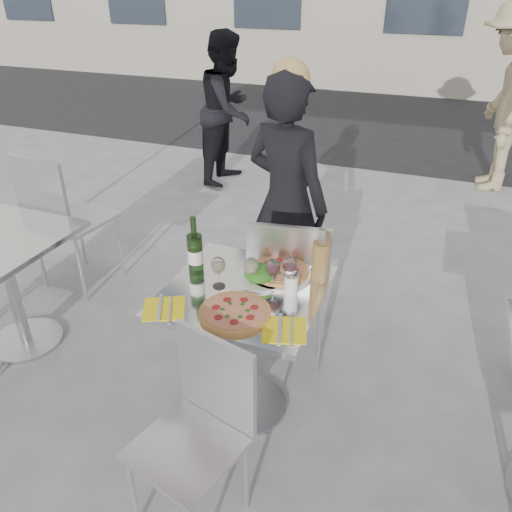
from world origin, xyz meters
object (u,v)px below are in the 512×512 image
(wineglass_red_a, at_px, (273,268))
(napkin_left, at_px, (164,308))
(chair_near, at_px, (201,419))
(carafe, at_px, (320,263))
(side_table_left, at_px, (6,269))
(woman_diner, at_px, (286,202))
(main_table, at_px, (245,326))
(chair_far, at_px, (290,281))
(pedestrian_b, at_px, (505,99))
(wineglass_red_b, at_px, (290,266))
(pedestrian_a, at_px, (228,109))
(wine_bottle, at_px, (195,252))
(wineglass_white_a, at_px, (218,266))
(napkin_right, at_px, (284,329))
(sugar_shaker, at_px, (291,283))
(wineglass_white_b, at_px, (251,267))
(salad_plate, at_px, (260,274))
(pizza_near, at_px, (235,312))
(side_chair_lfar, at_px, (60,213))

(wineglass_red_a, relative_size, napkin_left, 0.65)
(chair_near, xyz_separation_m, carafe, (0.26, 0.74, 0.37))
(side_table_left, relative_size, chair_near, 0.89)
(woman_diner, bearing_deg, main_table, 115.64)
(main_table, xyz_separation_m, chair_far, (0.09, 0.44, 0.02))
(pedestrian_b, bearing_deg, chair_near, -19.08)
(woman_diner, relative_size, wineglass_red_b, 10.10)
(chair_near, distance_m, pedestrian_a, 3.99)
(main_table, distance_m, napkin_left, 0.44)
(side_table_left, distance_m, wine_bottle, 1.26)
(wineglass_white_a, relative_size, wineglass_red_b, 1.00)
(chair_near, xyz_separation_m, napkin_right, (0.22, 0.35, 0.26))
(sugar_shaker, height_order, wineglass_white_b, wineglass_white_b)
(salad_plate, bearing_deg, chair_near, -89.60)
(chair_far, relative_size, sugar_shaker, 8.89)
(woman_diner, distance_m, napkin_left, 1.23)
(chair_far, xyz_separation_m, sugar_shaker, (0.12, -0.38, 0.24))
(woman_diner, bearing_deg, pedestrian_b, -95.04)
(wineglass_white_a, distance_m, wineglass_red_b, 0.33)
(side_table_left, bearing_deg, salad_plate, 3.57)
(pizza_near, xyz_separation_m, wineglass_white_b, (-0.01, 0.23, 0.10))
(main_table, bearing_deg, pedestrian_a, 115.29)
(side_table_left, xyz_separation_m, sugar_shaker, (1.71, 0.05, 0.26))
(wine_bottle, bearing_deg, chair_near, -62.67)
(wineglass_white_b, bearing_deg, wineglass_red_b, 23.99)
(wineglass_red_b, xyz_separation_m, napkin_right, (0.09, -0.33, -0.11))
(chair_near, height_order, wineglass_white_a, wineglass_white_a)
(carafe, relative_size, napkin_left, 1.20)
(side_table_left, xyz_separation_m, side_chair_lfar, (-0.13, 0.63, 0.07))
(carafe, bearing_deg, pedestrian_b, 76.19)
(chair_near, relative_size, sugar_shaker, 7.85)
(side_chair_lfar, height_order, carafe, carafe)
(woman_diner, height_order, pedestrian_a, woman_diner)
(pizza_near, height_order, salad_plate, salad_plate)
(napkin_left, bearing_deg, side_chair_lfar, 119.71)
(chair_near, distance_m, napkin_left, 0.51)
(wineglass_white_a, bearing_deg, sugar_shaker, 11.99)
(main_table, relative_size, wineglass_white_a, 4.76)
(pedestrian_b, bearing_deg, wine_bottle, -25.66)
(wineglass_white_a, bearing_deg, carafe, 23.57)
(side_table_left, bearing_deg, wineglass_white_b, 1.23)
(side_chair_lfar, bearing_deg, salad_plate, 168.95)
(side_chair_lfar, relative_size, wine_bottle, 3.48)
(side_table_left, relative_size, salad_plate, 3.41)
(napkin_left, bearing_deg, sugar_shaker, 7.21)
(wineglass_red_a, bearing_deg, pizza_near, -108.31)
(main_table, relative_size, wineglass_red_b, 4.76)
(wineglass_white_b, bearing_deg, main_table, -124.56)
(napkin_left, height_order, napkin_right, same)
(side_table_left, distance_m, woman_diner, 1.70)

